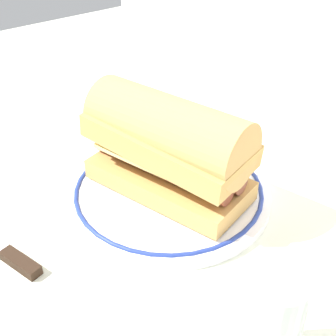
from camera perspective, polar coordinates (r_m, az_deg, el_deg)
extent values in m
plane|color=silver|center=(0.63, -2.24, -4.38)|extent=(1.50, 1.50, 0.00)
cylinder|color=white|center=(0.64, 0.00, -2.86)|extent=(0.27, 0.27, 0.01)
torus|color=navy|center=(0.63, 0.00, -2.43)|extent=(0.25, 0.25, 0.01)
cube|color=tan|center=(0.62, 0.00, -1.27)|extent=(0.23, 0.16, 0.03)
cylinder|color=brown|center=(0.60, -0.81, 0.11)|extent=(0.20, 0.09, 0.03)
cylinder|color=brown|center=(0.62, 0.79, 1.33)|extent=(0.20, 0.09, 0.03)
cube|color=#EAD67A|center=(0.60, 0.00, 1.98)|extent=(0.19, 0.14, 0.01)
cube|color=tan|center=(0.59, 0.00, 3.40)|extent=(0.23, 0.16, 0.04)
cylinder|color=tan|center=(0.58, 0.00, 4.65)|extent=(0.22, 0.14, 0.08)
cylinder|color=silver|center=(0.44, 11.74, -17.42)|extent=(0.06, 0.06, 0.11)
cube|color=black|center=(0.57, -17.05, -10.67)|extent=(0.06, 0.03, 0.01)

